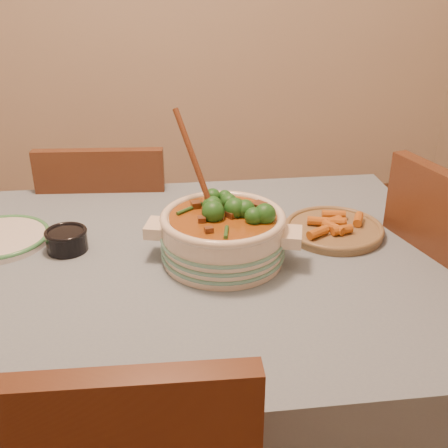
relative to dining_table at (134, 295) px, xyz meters
name	(u,v)px	position (x,y,z in m)	size (l,w,h in m)	color
dining_table	(134,295)	(0.00, 0.00, 0.00)	(1.68, 1.08, 0.76)	brown
stew_casserole	(223,232)	(0.23, 0.00, 0.17)	(0.40, 0.37, 0.37)	beige
white_plate	(0,238)	(-0.36, 0.17, 0.10)	(0.30, 0.30, 0.02)	silver
condiment_bowl	(67,239)	(-0.17, 0.10, 0.12)	(0.13, 0.13, 0.06)	black
fried_plate	(334,228)	(0.56, 0.10, 0.11)	(0.34, 0.34, 0.05)	#90754F
chair_far	(112,242)	(-0.10, 0.61, -0.16)	(0.45, 0.45, 0.90)	brown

